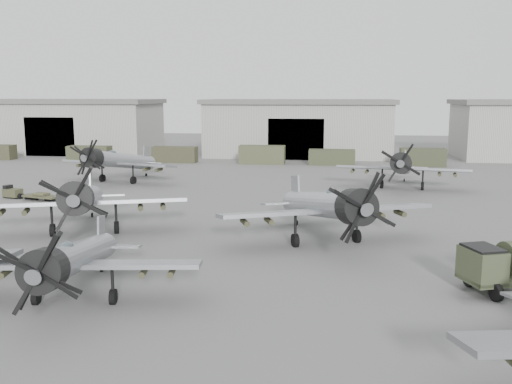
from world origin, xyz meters
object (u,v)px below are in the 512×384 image
aircraft_near_1 (72,260)px  aircraft_far_1 (403,166)px  aircraft_mid_1 (83,198)px  aircraft_far_0 (116,161)px  aircraft_mid_2 (328,206)px  tug_trailer (23,194)px

aircraft_near_1 → aircraft_far_1: aircraft_far_1 is taller
aircraft_mid_1 → aircraft_far_0: aircraft_mid_1 is taller
aircraft_far_0 → aircraft_mid_2: bearing=-30.3°
aircraft_far_0 → aircraft_far_1: 30.03m
aircraft_mid_2 → aircraft_far_1: 23.88m
aircraft_mid_1 → aircraft_far_1: (23.45, 22.45, -0.13)m
aircraft_mid_2 → aircraft_far_1: size_ratio=1.02×
aircraft_near_1 → aircraft_mid_1: size_ratio=0.84×
aircraft_near_1 → aircraft_mid_1: 13.48m
tug_trailer → aircraft_far_0: bearing=81.1°
aircraft_far_1 → tug_trailer: 36.39m
aircraft_far_0 → aircraft_near_1: bearing=-56.8°
aircraft_far_1 → tug_trailer: bearing=-154.5°
aircraft_mid_2 → tug_trailer: aircraft_mid_2 is taller
aircraft_mid_1 → aircraft_far_1: bearing=24.6°
aircraft_mid_1 → aircraft_mid_2: 16.34m
aircraft_mid_2 → aircraft_mid_1: bearing=155.7°
aircraft_mid_1 → aircraft_mid_2: size_ratio=1.02×
aircraft_near_1 → aircraft_mid_2: size_ratio=0.86×
aircraft_near_1 → aircraft_mid_2: 16.49m
aircraft_near_1 → aircraft_far_1: size_ratio=0.88×
aircraft_near_1 → aircraft_far_0: bearing=99.9°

